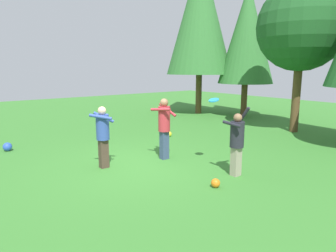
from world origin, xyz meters
TOP-DOWN VIEW (x-y plane):
  - ground_plane at (0.00, 0.00)m, footprint 40.00×40.00m
  - person_thrower at (2.23, 1.54)m, footprint 0.54×0.49m
  - person_catcher at (0.03, 1.00)m, footprint 0.73×0.67m
  - person_bystander at (-0.33, -0.76)m, footprint 0.72×0.74m
  - frisbee at (1.41, 1.56)m, footprint 0.30×0.29m
  - ball_yellow at (-2.19, 2.91)m, footprint 0.21×0.21m
  - ball_blue at (-3.73, -2.47)m, footprint 0.28×0.28m
  - ball_orange at (2.47, 0.58)m, footprint 0.20×0.20m
  - tree_far_left at (-6.01, 8.08)m, footprint 3.70×3.70m
  - tree_center at (0.26, 7.61)m, footprint 3.49×3.49m
  - tree_left at (-3.76, 9.38)m, footprint 2.93×2.93m

SIDE VIEW (x-z plane):
  - ground_plane at x=0.00m, z-range 0.00..0.00m
  - ball_orange at x=2.47m, z-range 0.00..0.20m
  - ball_yellow at x=-2.19m, z-range 0.00..0.21m
  - ball_blue at x=-3.73m, z-range 0.00..0.28m
  - person_thrower at x=2.23m, z-range 0.06..1.78m
  - person_bystander at x=-0.33m, z-range 0.15..1.80m
  - person_catcher at x=0.03m, z-range 0.17..1.94m
  - frisbee at x=1.41m, z-range 1.76..1.86m
  - tree_center at x=0.26m, z-range 1.22..7.19m
  - tree_left at x=-3.76m, z-range 0.87..7.89m
  - tree_far_left at x=-6.01m, z-range 1.11..9.96m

